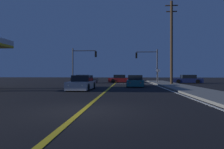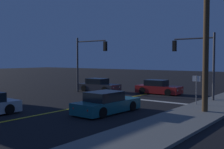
# 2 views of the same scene
# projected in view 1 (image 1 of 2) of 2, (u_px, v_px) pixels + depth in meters

# --- Properties ---
(ground_plane) EXTENTS (160.00, 160.00, 0.00)m
(ground_plane) POSITION_uv_depth(u_px,v_px,m) (82.00, 111.00, 7.82)
(ground_plane) COLOR black
(sidewalk_right) EXTENTS (3.20, 42.34, 0.15)m
(sidewalk_right) POSITION_uv_depth(u_px,v_px,m) (186.00, 88.00, 19.02)
(sidewalk_right) COLOR slate
(sidewalk_right) RESTS_ON ground
(lane_line_center) EXTENTS (0.20, 39.98, 0.01)m
(lane_line_center) POSITION_uv_depth(u_px,v_px,m) (109.00, 89.00, 19.55)
(lane_line_center) COLOR gold
(lane_line_center) RESTS_ON ground
(lane_line_edge_right) EXTENTS (0.16, 39.98, 0.01)m
(lane_line_edge_right) POSITION_uv_depth(u_px,v_px,m) (166.00, 89.00, 19.15)
(lane_line_edge_right) COLOR silver
(lane_line_edge_right) RESTS_ON ground
(stop_bar) EXTENTS (5.83, 0.50, 0.01)m
(stop_bar) POSITION_uv_depth(u_px,v_px,m) (134.00, 84.00, 29.58)
(stop_bar) COLOR silver
(stop_bar) RESTS_ON ground
(car_far_approaching_navy) EXTENTS (4.74, 1.93, 1.34)m
(car_far_approaching_navy) POSITION_uv_depth(u_px,v_px,m) (187.00, 80.00, 31.55)
(car_far_approaching_navy) COLOR navy
(car_far_approaching_navy) RESTS_ON ground
(car_parked_curb_red) EXTENTS (4.36, 1.96, 1.34)m
(car_parked_curb_red) POSITION_uv_depth(u_px,v_px,m) (121.00, 79.00, 34.07)
(car_parked_curb_red) COLOR maroon
(car_parked_curb_red) RESTS_ON ground
(car_following_oncoming_charcoal) EXTENTS (4.42, 2.07, 1.34)m
(car_following_oncoming_charcoal) POSITION_uv_depth(u_px,v_px,m) (84.00, 79.00, 32.69)
(car_following_oncoming_charcoal) COLOR #2D2D33
(car_following_oncoming_charcoal) RESTS_ON ground
(car_side_waiting_teal) EXTENTS (2.10, 4.73, 1.34)m
(car_side_waiting_teal) POSITION_uv_depth(u_px,v_px,m) (135.00, 81.00, 23.43)
(car_side_waiting_teal) COLOR #195960
(car_side_waiting_teal) RESTS_ON ground
(car_distant_tail_silver) EXTENTS (1.99, 4.67, 1.34)m
(car_distant_tail_silver) POSITION_uv_depth(u_px,v_px,m) (82.00, 83.00, 18.46)
(car_distant_tail_silver) COLOR #B2B5BA
(car_distant_tail_silver) RESTS_ON ground
(traffic_signal_near_right) EXTENTS (3.51, 0.28, 5.39)m
(traffic_signal_near_right) POSITION_uv_depth(u_px,v_px,m) (149.00, 61.00, 31.69)
(traffic_signal_near_right) COLOR #38383D
(traffic_signal_near_right) RESTS_ON ground
(traffic_signal_far_left) EXTENTS (3.86, 0.28, 5.49)m
(traffic_signal_far_left) POSITION_uv_depth(u_px,v_px,m) (82.00, 60.00, 31.05)
(traffic_signal_far_left) COLOR #38383D
(traffic_signal_far_left) RESTS_ON ground
(utility_pole_right) EXTENTS (1.68, 0.35, 11.17)m
(utility_pole_right) POSITION_uv_depth(u_px,v_px,m) (171.00, 42.00, 26.46)
(utility_pole_right) COLOR #42301E
(utility_pole_right) RESTS_ON ground
(street_sign_corner) EXTENTS (0.56, 0.07, 2.22)m
(street_sign_corner) POSITION_uv_depth(u_px,v_px,m) (158.00, 74.00, 28.83)
(street_sign_corner) COLOR slate
(street_sign_corner) RESTS_ON ground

